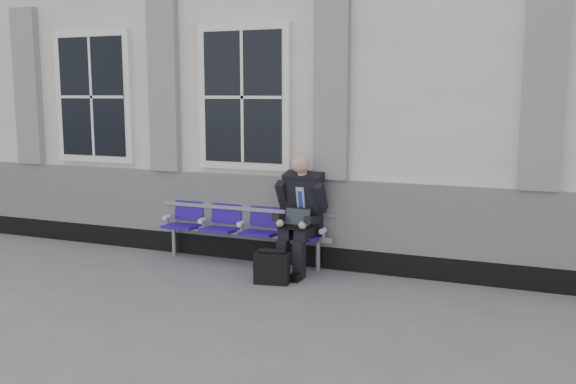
% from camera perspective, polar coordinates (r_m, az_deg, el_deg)
% --- Properties ---
extents(ground, '(70.00, 70.00, 0.00)m').
position_cam_1_polar(ground, '(8.00, -10.72, -8.12)').
color(ground, slate).
rests_on(ground, ground).
extents(station_building, '(14.40, 4.40, 4.49)m').
position_cam_1_polar(station_building, '(10.74, -0.89, 8.33)').
color(station_building, white).
rests_on(station_building, ground).
extents(bench, '(2.60, 0.47, 0.91)m').
position_cam_1_polar(bench, '(8.79, -4.01, -2.74)').
color(bench, '#9EA0A3').
rests_on(bench, ground).
extents(businessman, '(0.63, 0.85, 1.53)m').
position_cam_1_polar(businessman, '(8.26, 1.12, -1.63)').
color(businessman, black).
rests_on(businessman, ground).
extents(briefcase, '(0.45, 0.25, 0.44)m').
position_cam_1_polar(briefcase, '(7.87, -1.45, -6.74)').
color(briefcase, black).
rests_on(briefcase, ground).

